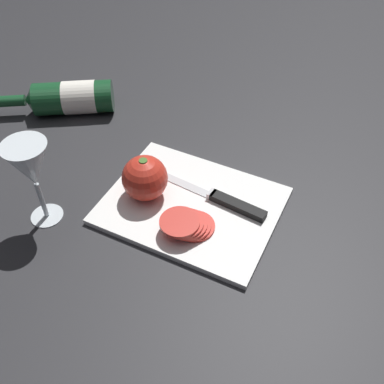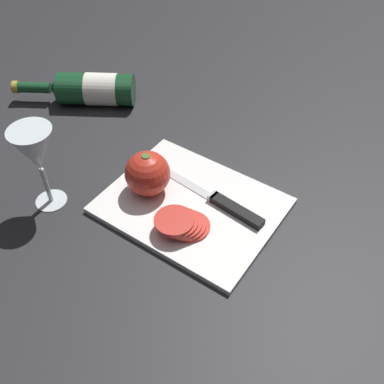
% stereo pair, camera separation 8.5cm
% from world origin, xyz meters
% --- Properties ---
extents(ground_plane, '(3.00, 3.00, 0.00)m').
position_xyz_m(ground_plane, '(0.00, 0.00, 0.00)').
color(ground_plane, '#28282B').
extents(cutting_board, '(0.33, 0.26, 0.01)m').
position_xyz_m(cutting_board, '(-0.00, 0.00, 0.01)').
color(cutting_board, white).
rests_on(cutting_board, ground_plane).
extents(wine_bottle, '(0.28, 0.20, 0.08)m').
position_xyz_m(wine_bottle, '(-0.40, 0.16, 0.04)').
color(wine_bottle, '#194C28').
rests_on(wine_bottle, ground_plane).
extents(wine_glass, '(0.08, 0.08, 0.18)m').
position_xyz_m(wine_glass, '(-0.24, -0.14, 0.13)').
color(wine_glass, silver).
rests_on(wine_glass, ground_plane).
extents(whole_tomato, '(0.09, 0.09, 0.09)m').
position_xyz_m(whole_tomato, '(-0.09, -0.02, 0.06)').
color(whole_tomato, red).
rests_on(whole_tomato, cutting_board).
extents(knife, '(0.28, 0.05, 0.01)m').
position_xyz_m(knife, '(0.06, 0.03, 0.02)').
color(knife, silver).
rests_on(knife, cutting_board).
extents(tomato_slice_stack_near, '(0.09, 0.10, 0.03)m').
position_xyz_m(tomato_slice_stack_near, '(0.02, -0.06, 0.03)').
color(tomato_slice_stack_near, red).
rests_on(tomato_slice_stack_near, cutting_board).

